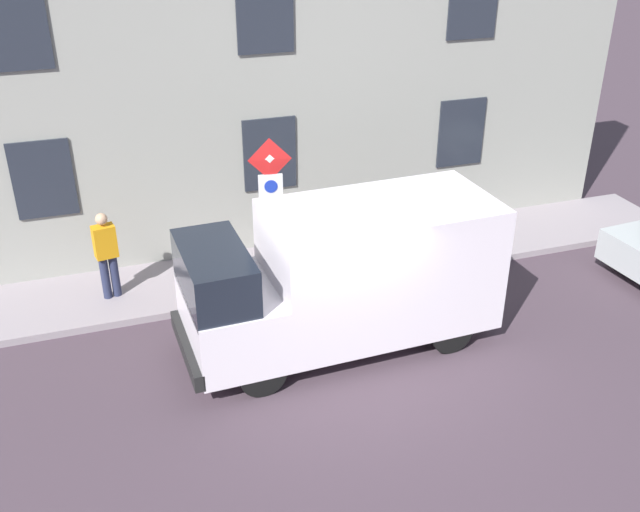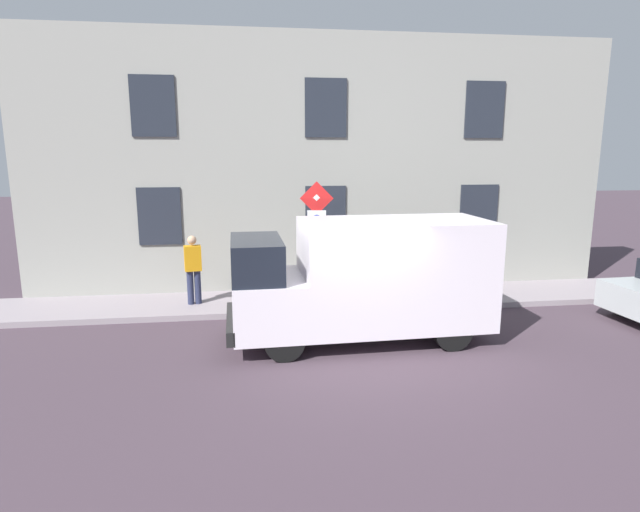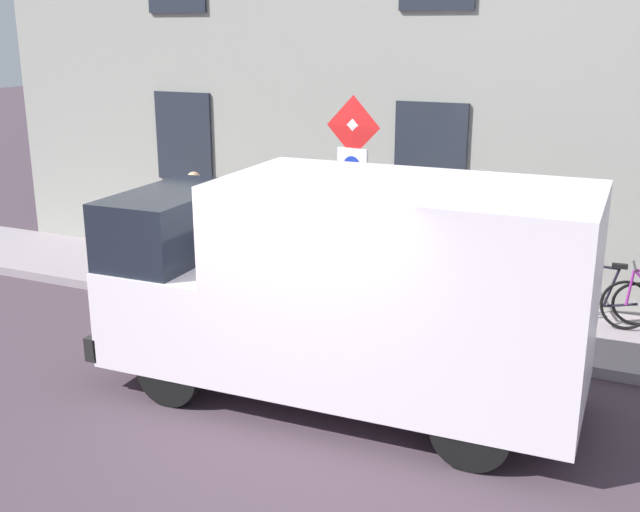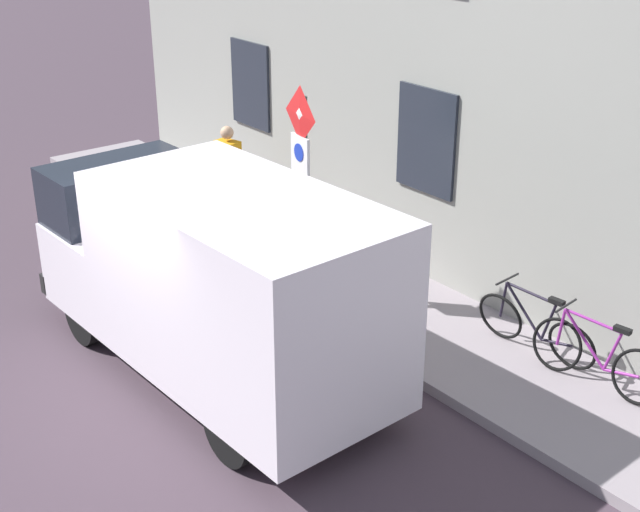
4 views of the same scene
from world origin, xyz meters
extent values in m
plane|color=#44353F|center=(0.00, 0.00, 0.00)|extent=(80.00, 80.00, 0.00)
cube|color=gray|center=(3.38, 0.00, 0.07)|extent=(2.07, 17.89, 0.14)
cube|color=gray|center=(4.77, 0.00, 3.46)|extent=(0.70, 15.89, 6.93)
cube|color=#232833|center=(4.40, -4.37, 2.22)|extent=(0.06, 1.10, 1.50)
cube|color=#232833|center=(4.40, 0.00, 2.22)|extent=(0.06, 1.10, 1.50)
cube|color=#232833|center=(4.40, 4.37, 2.22)|extent=(0.06, 1.10, 1.50)
cube|color=#232833|center=(4.40, -4.37, 4.99)|extent=(0.06, 1.10, 1.50)
cube|color=#232833|center=(4.40, 0.00, 4.99)|extent=(0.06, 1.10, 1.50)
cube|color=#232833|center=(4.40, 4.37, 4.99)|extent=(0.06, 1.10, 1.50)
cylinder|color=#474C47|center=(2.59, 0.47, 1.59)|extent=(0.09, 0.09, 2.89)
pyramid|color=silver|center=(2.52, 0.48, 2.78)|extent=(0.11, 0.50, 0.50)
pyramid|color=red|center=(2.52, 0.48, 2.78)|extent=(0.10, 0.56, 0.56)
cube|color=white|center=(2.54, 0.48, 2.23)|extent=(0.10, 0.44, 0.56)
cylinder|color=#1933B2|center=(2.51, 0.48, 2.29)|extent=(0.04, 0.24, 0.24)
cube|color=white|center=(0.67, -0.88, 1.41)|extent=(2.12, 3.86, 2.18)
cube|color=white|center=(0.58, 1.71, 0.87)|extent=(2.04, 1.46, 1.10)
cube|color=black|center=(0.58, 1.92, 1.77)|extent=(1.95, 1.04, 0.84)
cube|color=black|center=(0.56, 2.46, 0.50)|extent=(2.00, 0.22, 0.28)
cylinder|color=black|center=(-0.29, 1.45, 0.38)|extent=(0.24, 0.77, 0.76)
cylinder|color=black|center=(1.47, 1.51, 0.38)|extent=(0.24, 0.77, 0.76)
cylinder|color=black|center=(-0.18, -1.88, 0.38)|extent=(0.24, 0.77, 0.76)
cylinder|color=black|center=(1.58, -1.82, 0.38)|extent=(0.24, 0.77, 0.76)
cylinder|color=black|center=(1.47, -6.78, 0.30)|extent=(0.22, 0.61, 0.60)
torus|color=black|center=(3.80, -2.95, 0.47)|extent=(0.24, 0.68, 0.66)
torus|color=black|center=(3.93, -3.99, 0.47)|extent=(0.24, 0.68, 0.66)
cylinder|color=#93298F|center=(3.84, -3.28, 0.68)|extent=(0.11, 0.60, 0.60)
cylinder|color=#93298F|center=(3.85, -3.36, 0.95)|extent=(0.12, 0.73, 0.07)
cylinder|color=#93298F|center=(3.89, -3.64, 0.66)|extent=(0.06, 0.19, 0.55)
cylinder|color=#93298F|center=(3.90, -3.78, 0.43)|extent=(0.09, 0.43, 0.12)
cylinder|color=#93298F|center=(3.81, -2.97, 0.72)|extent=(0.05, 0.09, 0.50)
cube|color=black|center=(3.89, -3.72, 0.97)|extent=(0.10, 0.21, 0.06)
cylinder|color=#262626|center=(3.81, -3.00, 1.02)|extent=(0.46, 0.08, 0.03)
torus|color=black|center=(3.82, -2.04, 0.47)|extent=(0.22, 0.67, 0.66)
torus|color=black|center=(3.91, -3.09, 0.47)|extent=(0.22, 0.67, 0.66)
cylinder|color=black|center=(3.85, -2.38, 0.68)|extent=(0.09, 0.60, 0.60)
cylinder|color=black|center=(3.86, -2.45, 0.95)|extent=(0.10, 0.73, 0.07)
cylinder|color=black|center=(3.88, -2.74, 0.66)|extent=(0.05, 0.19, 0.55)
cylinder|color=black|center=(3.89, -2.88, 0.43)|extent=(0.07, 0.43, 0.12)
cylinder|color=black|center=(3.82, -2.07, 0.72)|extent=(0.04, 0.09, 0.50)
cube|color=black|center=(3.89, -2.81, 0.97)|extent=(0.10, 0.21, 0.06)
cylinder|color=#262626|center=(3.83, -2.09, 1.02)|extent=(0.46, 0.07, 0.03)
cylinder|color=#262B47|center=(3.30, 3.37, 0.56)|extent=(0.16, 0.16, 0.85)
cylinder|color=#262B47|center=(3.27, 3.54, 0.56)|extent=(0.16, 0.16, 0.85)
cube|color=orange|center=(3.28, 3.45, 1.30)|extent=(0.33, 0.44, 0.62)
sphere|color=tan|center=(3.28, 3.45, 1.75)|extent=(0.22, 0.22, 0.22)
camera|label=1|loc=(-9.20, 3.50, 7.20)|focal=40.63mm
camera|label=2|loc=(-9.43, 2.01, 3.84)|focal=29.00mm
camera|label=3|loc=(-6.63, -3.29, 4.00)|focal=43.30mm
camera|label=4|loc=(-4.17, -8.37, 5.78)|focal=49.19mm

